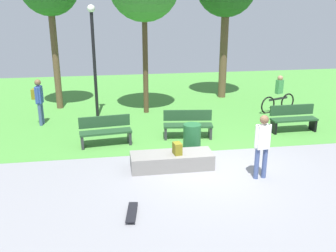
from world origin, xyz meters
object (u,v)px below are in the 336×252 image
at_px(trash_bin, 192,139).
at_px(cyclist_on_bicycle, 278,96).
at_px(park_bench_near_lamppost, 105,130).
at_px(skater_performing_trick, 262,142).
at_px(park_bench_far_left, 293,118).
at_px(concrete_ledge, 172,161).
at_px(backpack_on_ledge, 177,148).
at_px(lamp_post, 94,51).
at_px(park_bench_far_right, 188,124).
at_px(skateboard_by_ledge, 132,212).
at_px(pedestrian_with_backpack, 39,98).

distance_m(trash_bin, cyclist_on_bicycle, 5.84).
bearing_deg(park_bench_near_lamppost, cyclist_on_bicycle, 21.51).
xyz_separation_m(skater_performing_trick, park_bench_far_left, (2.53, 3.31, -0.50)).
relative_size(concrete_ledge, skater_performing_trick, 1.32).
distance_m(backpack_on_ledge, cyclist_on_bicycle, 7.02).
bearing_deg(skater_performing_trick, backpack_on_ledge, 155.77).
height_order(concrete_ledge, park_bench_near_lamppost, park_bench_near_lamppost).
distance_m(skater_performing_trick, lamp_post, 7.66).
bearing_deg(park_bench_far_right, skateboard_by_ledge, -115.63).
bearing_deg(trash_bin, lamp_post, 124.03).
height_order(skater_performing_trick, park_bench_far_right, skater_performing_trick).
bearing_deg(backpack_on_ledge, pedestrian_with_backpack, 34.72).
distance_m(skateboard_by_ledge, trash_bin, 3.81).
bearing_deg(lamp_post, pedestrian_with_backpack, -159.03).
height_order(skater_performing_trick, trash_bin, skater_performing_trick).
bearing_deg(lamp_post, backpack_on_ledge, -67.23).
bearing_deg(park_bench_near_lamppost, skater_performing_trick, -37.55).
height_order(backpack_on_ledge, pedestrian_with_backpack, pedestrian_with_backpack).
relative_size(backpack_on_ledge, trash_bin, 0.36).
relative_size(skater_performing_trick, trash_bin, 1.91).
bearing_deg(lamp_post, park_bench_far_left, -23.21).
bearing_deg(park_bench_near_lamppost, trash_bin, -22.15).
xyz_separation_m(trash_bin, cyclist_on_bicycle, (4.44, 3.79, 0.19)).
relative_size(backpack_on_ledge, cyclist_on_bicycle, 0.19).
xyz_separation_m(pedestrian_with_backpack, cyclist_on_bicycle, (9.33, 0.32, -0.38)).
distance_m(backpack_on_ledge, lamp_post, 6.08).
distance_m(concrete_ledge, lamp_post, 6.11).
relative_size(skater_performing_trick, park_bench_far_left, 1.04).
height_order(backpack_on_ledge, park_bench_near_lamppost, park_bench_near_lamppost).
distance_m(skater_performing_trick, skateboard_by_ledge, 3.70).
relative_size(park_bench_far_right, cyclist_on_bicycle, 0.96).
bearing_deg(trash_bin, concrete_ledge, -128.01).
distance_m(pedestrian_with_backpack, cyclist_on_bicycle, 9.34).
distance_m(concrete_ledge, trash_bin, 1.28).
bearing_deg(park_bench_near_lamppost, concrete_ledge, -49.01).
bearing_deg(park_bench_far_left, cyclist_on_bicycle, 76.98).
height_order(skateboard_by_ledge, cyclist_on_bicycle, cyclist_on_bicycle).
bearing_deg(concrete_ledge, park_bench_far_right, 67.96).
bearing_deg(pedestrian_with_backpack, park_bench_near_lamppost, -46.08).
relative_size(concrete_ledge, backpack_on_ledge, 6.93).
xyz_separation_m(backpack_on_ledge, lamp_post, (-2.23, 5.30, 1.97)).
bearing_deg(cyclist_on_bicycle, backpack_on_ledge, -136.35).
xyz_separation_m(park_bench_near_lamppost, cyclist_on_bicycle, (6.98, 2.75, 0.15)).
bearing_deg(trash_bin, park_bench_near_lamppost, 157.85).
bearing_deg(park_bench_near_lamppost, pedestrian_with_backpack, 133.92).
xyz_separation_m(concrete_ledge, skater_performing_trick, (2.13, -0.96, 0.77)).
height_order(pedestrian_with_backpack, cyclist_on_bicycle, pedestrian_with_backpack).
distance_m(park_bench_far_left, lamp_post, 7.63).
height_order(skateboard_by_ledge, park_bench_near_lamppost, park_bench_near_lamppost).
bearing_deg(backpack_on_ledge, cyclist_on_bicycle, -54.78).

